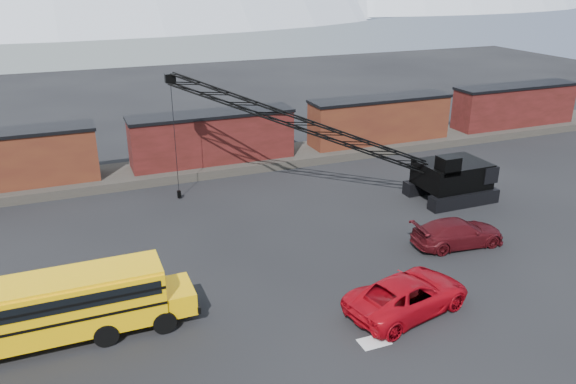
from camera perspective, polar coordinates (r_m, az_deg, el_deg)
name	(u,v)px	position (r m, az deg, el deg)	size (l,w,h in m)	color
ground	(326,300)	(29.32, 3.89, -10.85)	(160.00, 160.00, 0.00)	black
gravel_berm	(214,165)	(48.04, -7.53, 2.76)	(120.00, 5.00, 0.70)	#433C37
boxcar_west_near	(0,160)	(46.28, -27.19, 2.91)	(13.70, 3.10, 4.17)	#471C14
boxcar_mid	(213,137)	(47.33, -7.67, 5.53)	(13.70, 3.10, 4.17)	#561818
boxcar_east_near	(380,120)	(53.38, 9.29, 7.28)	(13.70, 3.10, 4.17)	#471C14
boxcar_east_far	(514,105)	(63.02, 22.02, 8.18)	(13.70, 3.10, 4.17)	#561818
snow_patch	(374,342)	(26.64, 8.74, -14.81)	(1.40, 0.90, 0.02)	silver
school_bus	(57,306)	(27.44, -22.41, -10.70)	(11.65, 2.65, 3.19)	#FFBA05
red_pickup	(408,294)	(28.55, 12.10, -10.14)	(3.06, 6.64, 1.84)	#B20814
maroon_suv	(458,233)	(35.77, 16.88, -3.97)	(2.34, 5.76, 1.67)	#470C12
crawler_crane	(308,126)	(39.54, 2.05, 6.69)	(21.84, 9.98, 9.37)	black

